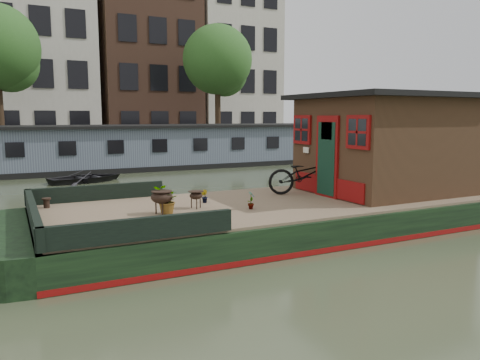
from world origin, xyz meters
name	(u,v)px	position (x,y,z in m)	size (l,w,h in m)	color
ground	(311,225)	(0.00, 0.00, 0.00)	(120.00, 120.00, 0.00)	#343C26
houseboat_hull	(261,219)	(-1.33, 0.00, 0.27)	(14.01, 4.02, 0.60)	black
houseboat_deck	(311,199)	(0.00, 0.00, 0.62)	(11.80, 3.80, 0.05)	#776349
bow_bulwark	(84,210)	(-5.07, 0.00, 0.82)	(3.00, 4.00, 0.35)	black
cabin	(385,143)	(2.19, 0.00, 1.88)	(4.00, 3.50, 2.42)	black
bicycle	(305,174)	(0.20, 0.55, 1.13)	(0.64, 1.83, 0.96)	black
potted_plant_a	(251,199)	(-1.87, -0.54, 0.85)	(0.21, 0.14, 0.40)	#97442B
potted_plant_b	(204,196)	(-2.45, 0.57, 0.79)	(0.16, 0.13, 0.28)	brown
potted_plant_c	(166,200)	(-3.57, -0.23, 0.92)	(0.48, 0.42, 0.54)	brown
brazier_front	(162,202)	(-3.64, -0.19, 0.88)	(0.42, 0.42, 0.46)	black
brazier_rear	(196,200)	(-2.84, 0.05, 0.83)	(0.34, 0.34, 0.36)	black
bollard_port	(47,203)	(-5.60, 1.47, 0.75)	(0.18, 0.18, 0.21)	black
bollard_stbd	(63,238)	(-5.60, -1.63, 0.75)	(0.17, 0.17, 0.19)	black
dinghy	(86,174)	(-3.57, 9.99, 0.29)	(2.03, 2.85, 0.59)	black
far_houseboat	(148,148)	(0.00, 14.00, 0.97)	(20.40, 4.40, 2.11)	slate
quay	(120,150)	(0.00, 20.50, 0.45)	(60.00, 6.00, 0.90)	#47443F
townhouse_row	(98,43)	(0.15, 27.50, 7.90)	(27.25, 8.00, 16.50)	brown
tree_right	(219,63)	(6.14, 19.07, 5.89)	(4.40, 4.40, 7.40)	#332316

